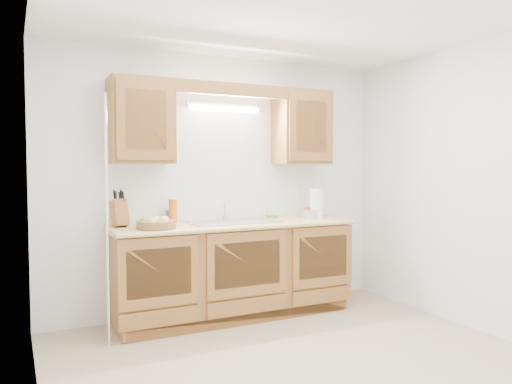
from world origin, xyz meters
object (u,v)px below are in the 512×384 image
fruit_basket (156,223)px  apple_bowl (310,213)px  knife_block (119,213)px  paper_towel (317,203)px

fruit_basket → apple_bowl: bearing=5.8°
fruit_basket → knife_block: 0.38m
paper_towel → apple_bowl: 0.12m
fruit_basket → paper_towel: paper_towel is taller
fruit_basket → knife_block: bearing=132.9°
paper_towel → apple_bowl: (-0.05, 0.05, -0.10)m
knife_block → paper_towel: bearing=-14.1°
knife_block → apple_bowl: knife_block is taller
knife_block → paper_towel: 1.95m
paper_towel → knife_block: bearing=175.5°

